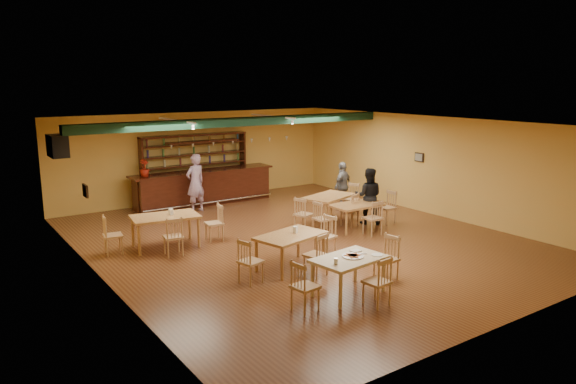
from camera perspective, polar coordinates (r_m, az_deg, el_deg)
floor at (r=13.97m, az=1.13°, el=-5.07°), size 12.00×12.00×0.00m
ceiling_beam at (r=15.78m, az=-4.80°, el=7.44°), size 10.00×0.30×0.25m
track_rail_left at (r=15.52m, az=-11.75°, el=7.42°), size 0.05×2.50×0.05m
track_rail_right at (r=17.02m, az=-1.68°, el=8.01°), size 0.05×2.50×0.05m
ac_unit at (r=15.46m, az=-23.15°, el=4.51°), size 0.34×0.70×0.48m
picture_left at (r=12.43m, az=-20.68°, el=0.12°), size 0.04×0.34×0.28m
picture_right at (r=17.26m, az=13.74°, el=3.60°), size 0.04×0.34×0.28m
bar_counter at (r=18.07m, az=-8.89°, el=0.50°), size 4.88×0.85×1.13m
back_bar_hutch at (r=18.54m, az=-9.80°, el=2.55°), size 3.77×0.40×2.28m
poinsettia at (r=17.18m, az=-14.97°, el=2.48°), size 0.38×0.38×0.54m
dining_table_a at (r=13.61m, az=-12.83°, el=-4.08°), size 1.72×1.18×0.80m
dining_table_b at (r=15.70m, az=4.33°, el=-1.76°), size 1.75×1.34×0.77m
dining_table_c at (r=11.82m, az=0.29°, el=-6.29°), size 1.69×1.24×0.76m
dining_table_d at (r=15.00m, az=7.21°, el=-2.59°), size 1.43×0.87×0.71m
near_table at (r=10.48m, az=6.43°, el=-8.83°), size 1.48×1.05×0.74m
pizza_tray at (r=10.41m, az=6.89°, el=-6.77°), size 0.47×0.47×0.01m
parmesan_shaker at (r=9.96m, az=5.09°, el=-7.32°), size 0.08×0.08×0.11m
napkin_stack at (r=10.71m, az=7.18°, el=-6.22°), size 0.21×0.16×0.03m
pizza_server at (r=10.54m, az=7.32°, el=-6.50°), size 0.33×0.23×0.00m
side_plate at (r=10.57m, az=9.41°, el=-6.59°), size 0.24×0.24×0.01m
patron_bar at (r=16.99m, az=-9.78°, el=0.96°), size 0.75×0.58×1.83m
patron_right_a at (r=15.53m, az=8.51°, el=-0.42°), size 0.99×0.98×1.61m
patron_right_b at (r=17.15m, az=5.82°, el=0.66°), size 0.97×0.65×1.53m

